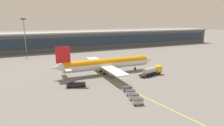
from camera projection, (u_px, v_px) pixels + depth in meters
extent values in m
plane|color=slate|center=(121.00, 78.00, 73.00)|extent=(700.00, 700.00, 0.00)
cube|color=yellow|center=(106.00, 78.00, 72.54)|extent=(12.15, 79.16, 0.01)
cube|color=#424751|center=(96.00, 40.00, 148.15)|extent=(207.86, 17.91, 11.65)
cube|color=#1E2D42|center=(100.00, 41.00, 140.00)|extent=(201.62, 0.16, 6.52)
cube|color=#99999E|center=(95.00, 32.00, 146.77)|extent=(212.02, 18.26, 1.00)
cylinder|color=white|center=(107.00, 64.00, 78.54)|extent=(35.84, 4.13, 4.00)
cylinder|color=orange|center=(107.00, 63.00, 78.46)|extent=(35.12, 3.97, 3.84)
cone|color=white|center=(148.00, 60.00, 86.23)|extent=(4.01, 3.81, 3.80)
cone|color=white|center=(58.00, 68.00, 70.69)|extent=(4.81, 3.42, 3.40)
cube|color=red|center=(63.00, 55.00, 70.52)|extent=(5.20, 0.38, 6.00)
cube|color=white|center=(63.00, 64.00, 75.24)|extent=(2.02, 6.40, 0.24)
cube|color=white|center=(67.00, 69.00, 68.12)|extent=(2.02, 6.40, 0.24)
cube|color=white|center=(96.00, 61.00, 86.50)|extent=(4.86, 15.06, 0.40)
cube|color=white|center=(114.00, 71.00, 69.53)|extent=(4.86, 15.06, 0.40)
cylinder|color=#939399|center=(100.00, 65.00, 84.79)|extent=(3.09, 2.21, 2.20)
cylinder|color=#939399|center=(113.00, 72.00, 72.64)|extent=(3.09, 2.21, 2.20)
cylinder|color=black|center=(135.00, 69.00, 84.40)|extent=(1.00, 0.40, 1.00)
cylinder|color=slate|center=(135.00, 67.00, 84.20)|extent=(0.20, 0.20, 1.79)
cylinder|color=black|center=(101.00, 71.00, 80.01)|extent=(1.00, 0.40, 1.00)
cylinder|color=slate|center=(101.00, 69.00, 79.81)|extent=(0.20, 0.20, 1.79)
cylinder|color=black|center=(104.00, 74.00, 76.80)|extent=(1.00, 0.40, 1.00)
cylinder|color=slate|center=(104.00, 71.00, 76.61)|extent=(0.20, 0.20, 1.79)
cube|color=#232326|center=(150.00, 74.00, 75.69)|extent=(10.31, 4.80, 0.50)
cube|color=yellow|center=(158.00, 69.00, 78.06)|extent=(3.31, 3.09, 2.50)
cube|color=black|center=(160.00, 67.00, 78.71)|extent=(0.70, 2.27, 1.12)
cylinder|color=#B7BABF|center=(150.00, 70.00, 75.23)|extent=(6.35, 3.56, 2.20)
cylinder|color=black|center=(154.00, 72.00, 78.96)|extent=(1.05, 0.58, 1.00)
cylinder|color=black|center=(159.00, 73.00, 77.14)|extent=(1.05, 0.58, 1.00)
cylinder|color=black|center=(147.00, 74.00, 76.48)|extent=(1.05, 0.58, 1.00)
cylinder|color=black|center=(152.00, 75.00, 74.65)|extent=(1.05, 0.58, 1.00)
cylinder|color=black|center=(144.00, 75.00, 75.21)|extent=(1.05, 0.58, 1.00)
cylinder|color=black|center=(148.00, 76.00, 73.39)|extent=(1.05, 0.58, 1.00)
cube|color=black|center=(76.00, 84.00, 62.94)|extent=(6.28, 3.27, 1.10)
cube|color=black|center=(76.00, 80.00, 62.63)|extent=(7.02, 2.93, 2.38)
cylinder|color=black|center=(69.00, 87.00, 61.87)|extent=(0.64, 0.39, 0.60)
cylinder|color=black|center=(70.00, 86.00, 63.51)|extent=(0.64, 0.39, 0.60)
cylinder|color=black|center=(83.00, 86.00, 62.62)|extent=(0.64, 0.39, 0.60)
cylinder|color=black|center=(83.00, 85.00, 64.26)|extent=(0.64, 0.39, 0.60)
cube|color=#B2B7BC|center=(138.00, 102.00, 50.09)|extent=(2.87, 2.03, 1.10)
cube|color=#333338|center=(138.00, 99.00, 49.94)|extent=(2.92, 2.07, 0.10)
cylinder|color=black|center=(135.00, 105.00, 49.29)|extent=(0.38, 0.20, 0.36)
cylinder|color=black|center=(133.00, 103.00, 50.72)|extent=(0.38, 0.20, 0.36)
cylinder|color=black|center=(143.00, 104.00, 49.70)|extent=(0.38, 0.20, 0.36)
cylinder|color=black|center=(141.00, 102.00, 51.13)|extent=(0.38, 0.20, 0.36)
cube|color=#B2B7BC|center=(134.00, 97.00, 53.15)|extent=(2.87, 2.03, 1.10)
cube|color=#333338|center=(134.00, 94.00, 53.00)|extent=(2.92, 2.07, 0.10)
cylinder|color=black|center=(131.00, 100.00, 52.35)|extent=(0.38, 0.20, 0.36)
cylinder|color=black|center=(129.00, 98.00, 53.78)|extent=(0.38, 0.20, 0.36)
cylinder|color=black|center=(138.00, 100.00, 52.76)|extent=(0.38, 0.20, 0.36)
cylinder|color=black|center=(137.00, 97.00, 54.19)|extent=(0.38, 0.20, 0.36)
cube|color=#B2B7BC|center=(130.00, 93.00, 56.21)|extent=(2.87, 2.03, 1.10)
cube|color=#333338|center=(131.00, 90.00, 56.06)|extent=(2.92, 2.07, 0.10)
cylinder|color=black|center=(128.00, 96.00, 55.41)|extent=(0.38, 0.20, 0.36)
cylinder|color=black|center=(126.00, 94.00, 56.84)|extent=(0.38, 0.20, 0.36)
cylinder|color=black|center=(135.00, 95.00, 55.82)|extent=(0.38, 0.20, 0.36)
cylinder|color=black|center=(133.00, 93.00, 57.25)|extent=(0.38, 0.20, 0.36)
cube|color=#595B60|center=(127.00, 89.00, 59.27)|extent=(2.87, 2.03, 1.10)
cube|color=#333338|center=(127.00, 87.00, 59.12)|extent=(2.92, 2.07, 0.10)
cylinder|color=black|center=(125.00, 92.00, 58.47)|extent=(0.38, 0.20, 0.36)
cylinder|color=black|center=(123.00, 90.00, 59.90)|extent=(0.38, 0.20, 0.36)
cylinder|color=black|center=(131.00, 91.00, 58.88)|extent=(0.38, 0.20, 0.36)
cylinder|color=black|center=(130.00, 89.00, 60.31)|extent=(0.38, 0.20, 0.36)
cylinder|color=gray|center=(25.00, 38.00, 116.85)|extent=(0.44, 0.44, 21.09)
cube|color=#333338|center=(23.00, 19.00, 114.46)|extent=(2.80, 0.50, 0.80)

